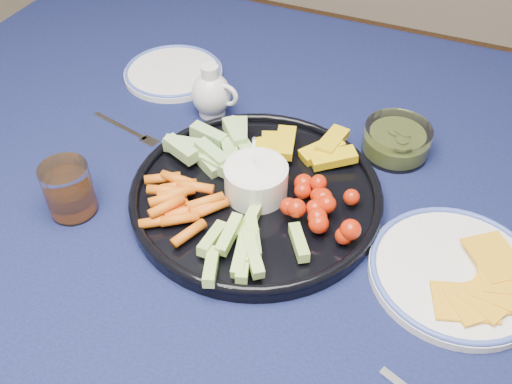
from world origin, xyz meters
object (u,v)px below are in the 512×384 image
at_px(creamer_pitcher, 212,94).
at_px(cheese_plate, 457,271).
at_px(side_plate_extra, 173,72).
at_px(crudite_platter, 255,189).
at_px(dining_table, 335,238).
at_px(juice_tumbler, 70,192).
at_px(pickle_bowl, 396,142).

height_order(creamer_pitcher, cheese_plate, creamer_pitcher).
xyz_separation_m(cheese_plate, side_plate_extra, (-0.57, 0.27, -0.00)).
bearing_deg(crudite_platter, dining_table, 24.21).
height_order(dining_table, side_plate_extra, side_plate_extra).
relative_size(creamer_pitcher, cheese_plate, 0.42).
height_order(creamer_pitcher, juice_tumbler, creamer_pitcher).
xyz_separation_m(crudite_platter, cheese_plate, (0.29, -0.03, -0.01)).
xyz_separation_m(dining_table, creamer_pitcher, (-0.27, 0.12, 0.13)).
bearing_deg(creamer_pitcher, pickle_bowl, 3.81).
bearing_deg(dining_table, crudite_platter, -155.79).
height_order(dining_table, cheese_plate, cheese_plate).
relative_size(dining_table, crudite_platter, 4.56).
bearing_deg(juice_tumbler, side_plate_extra, 96.58).
xyz_separation_m(dining_table, cheese_plate, (0.18, -0.08, 0.10)).
relative_size(crudite_platter, creamer_pitcher, 3.92).
xyz_separation_m(juice_tumbler, side_plate_extra, (-0.04, 0.37, -0.03)).
xyz_separation_m(creamer_pitcher, juice_tumbler, (-0.08, -0.29, -0.01)).
height_order(crudite_platter, juice_tumbler, crudite_platter).
relative_size(dining_table, pickle_bowl, 15.83).
bearing_deg(side_plate_extra, dining_table, -26.34).
height_order(cheese_plate, side_plate_extra, cheese_plate).
relative_size(juice_tumbler, side_plate_extra, 0.44).
bearing_deg(creamer_pitcher, crudite_platter, -47.76).
bearing_deg(crudite_platter, creamer_pitcher, 132.24).
xyz_separation_m(dining_table, crudite_platter, (-0.12, -0.05, 0.11)).
bearing_deg(pickle_bowl, side_plate_extra, 172.63).
xyz_separation_m(crudite_platter, pickle_bowl, (0.16, 0.19, 0.00)).
distance_m(creamer_pitcher, juice_tumbler, 0.30).
distance_m(cheese_plate, juice_tumbler, 0.53).
relative_size(dining_table, side_plate_extra, 9.05).
bearing_deg(side_plate_extra, juice_tumbler, -83.42).
relative_size(crudite_platter, cheese_plate, 1.63).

